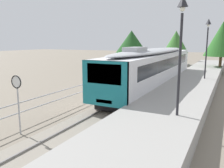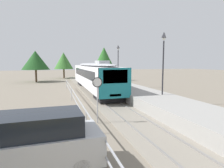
{
  "view_description": "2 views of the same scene",
  "coord_description": "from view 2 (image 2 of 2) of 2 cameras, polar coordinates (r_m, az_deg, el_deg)",
  "views": [
    {
      "loc": [
        6.19,
        6.14,
        4.32
      ],
      "look_at": [
        0.0,
        18.39,
        1.8
      ],
      "focal_mm": 37.82,
      "sensor_mm": 36.0,
      "label": 1
    },
    {
      "loc": [
        -4.74,
        2.51,
        3.65
      ],
      "look_at": [
        0.0,
        18.39,
        1.8
      ],
      "focal_mm": 30.52,
      "sensor_mm": 36.0,
      "label": 2
    }
  ],
  "objects": [
    {
      "name": "platform_lamp_mid_platform",
      "position": [
        16.97,
        15.17,
        9.44
      ],
      "size": [
        0.34,
        0.34,
        5.35
      ],
      "color": "#232328",
      "rests_on": "station_platform"
    },
    {
      "name": "ground_plane",
      "position": [
        19.9,
        -11.35,
        -4.32
      ],
      "size": [
        160.0,
        160.0,
        0.0
      ],
      "primitive_type": "plane",
      "color": "slate"
    },
    {
      "name": "commuter_train",
      "position": [
        24.65,
        -5.51,
        2.84
      ],
      "size": [
        2.82,
        18.76,
        3.74
      ],
      "color": "silver",
      "rests_on": "track_rails"
    },
    {
      "name": "track_rails",
      "position": [
        20.38,
        -2.91,
        -3.86
      ],
      "size": [
        3.2,
        60.0,
        0.14
      ],
      "color": "gray",
      "rests_on": "ground"
    },
    {
      "name": "carpark_fence",
      "position": [
        9.98,
        -7.79,
        -9.63
      ],
      "size": [
        0.06,
        36.06,
        1.25
      ],
      "color": "#9EA0A5",
      "rests_on": "ground"
    },
    {
      "name": "station_platform",
      "position": [
        21.31,
        5.61,
        -2.3
      ],
      "size": [
        3.9,
        60.0,
        0.9
      ],
      "primitive_type": "cube",
      "color": "#999691",
      "rests_on": "ground"
    },
    {
      "name": "speed_limit_sign",
      "position": [
        11.37,
        -4.41,
        -1.36
      ],
      "size": [
        0.61,
        0.1,
        2.81
      ],
      "color": "#9EA0A5",
      "rests_on": "ground"
    },
    {
      "name": "parked_suv_silver",
      "position": [
        6.94,
        -22.94,
        -16.05
      ],
      "size": [
        4.66,
        2.06,
        2.04
      ],
      "color": "#B7BABF",
      "rests_on": "ground"
    },
    {
      "name": "tree_behind_station_far",
      "position": [
        39.34,
        -2.41,
        7.68
      ],
      "size": [
        4.48,
        4.48,
        6.8
      ],
      "color": "brown",
      "rests_on": "ground"
    },
    {
      "name": "tree_behind_carpark",
      "position": [
        39.4,
        -21.95,
        6.62
      ],
      "size": [
        5.14,
        5.14,
        5.95
      ],
      "color": "brown",
      "rests_on": "ground"
    },
    {
      "name": "tree_distant_left",
      "position": [
        46.49,
        -14.3,
        6.78
      ],
      "size": [
        4.4,
        4.4,
        6.09
      ],
      "color": "brown",
      "rests_on": "ground"
    },
    {
      "name": "platform_lamp_far_end",
      "position": [
        28.07,
        1.84,
        8.35
      ],
      "size": [
        0.34,
        0.34,
        5.35
      ],
      "color": "#232328",
      "rests_on": "station_platform"
    }
  ]
}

